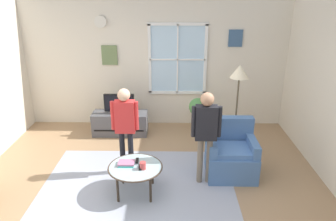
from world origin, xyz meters
name	(u,v)px	position (x,y,z in m)	size (l,w,h in m)	color
ground_plane	(147,193)	(0.00, 0.00, -0.01)	(6.03, 5.82, 0.02)	#9E7A56
back_wall	(156,60)	(0.01, 2.67, 1.39)	(5.43, 0.17, 2.78)	beige
area_rug	(138,184)	(-0.15, 0.22, 0.00)	(2.90, 2.09, 0.01)	#999EAD
tv_stand	(120,123)	(-0.70, 2.04, 0.23)	(1.10, 0.45, 0.46)	#4C4C51
television	(119,103)	(-0.70, 2.04, 0.67)	(0.60, 0.08, 0.40)	#4C4C4C
armchair	(231,155)	(1.30, 0.58, 0.33)	(0.76, 0.74, 0.87)	#476B9E
coffee_table	(135,168)	(-0.16, 0.01, 0.41)	(0.79, 0.79, 0.44)	#99B2B7
book_stack	(126,163)	(-0.29, 0.06, 0.46)	(0.23, 0.17, 0.05)	#37C0B2
cup	(143,166)	(-0.04, -0.05, 0.48)	(0.09, 0.09, 0.11)	#BF3F3F
remote_near_books	(137,161)	(-0.15, 0.16, 0.44)	(0.04, 0.14, 0.02)	black
remote_near_cup	(140,167)	(-0.09, -0.02, 0.44)	(0.04, 0.14, 0.02)	black
person_black_shirt	(206,128)	(0.86, 0.31, 0.91)	(0.44, 0.20, 1.45)	#726656
person_red_shirt	(125,122)	(-0.36, 0.58, 0.89)	(0.43, 0.19, 1.42)	black
potted_plant_by_window	(198,111)	(0.88, 2.15, 0.45)	(0.37, 0.37, 0.74)	silver
floor_lamp	(239,80)	(1.49, 1.29, 1.35)	(0.32, 0.32, 1.62)	black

